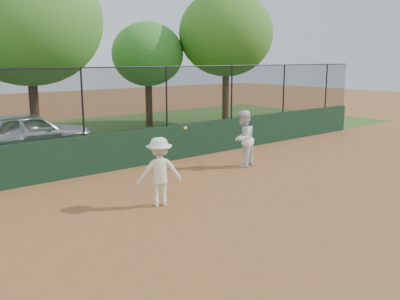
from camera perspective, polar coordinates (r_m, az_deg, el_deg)
ground at (r=9.36m, az=4.91°, el=-9.97°), size 80.00×80.00×0.00m
back_wall at (r=13.93m, az=-12.62°, el=-0.41°), size 26.00×0.20×1.20m
grass_strip at (r=19.49m, az=-20.65°, el=0.73°), size 36.00×12.00×0.01m
parked_car at (r=17.36m, az=-21.09°, el=2.06°), size 4.63×1.94×1.57m
player_second at (r=14.36m, az=5.56°, el=1.44°), size 1.07×0.95×1.82m
player_main at (r=10.53m, az=-5.21°, el=-2.80°), size 1.22×0.98×1.91m
fence_assembly at (r=13.67m, az=-13.03°, el=6.29°), size 26.00×0.06×2.00m
tree_2 at (r=18.58m, az=-21.17°, el=15.20°), size 5.69×5.17×7.30m
tree_3 at (r=23.01m, az=-6.69°, el=12.04°), size 3.70×3.36×5.24m
tree_4 at (r=23.64m, az=3.38°, el=14.63°), size 5.05×4.59×6.87m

